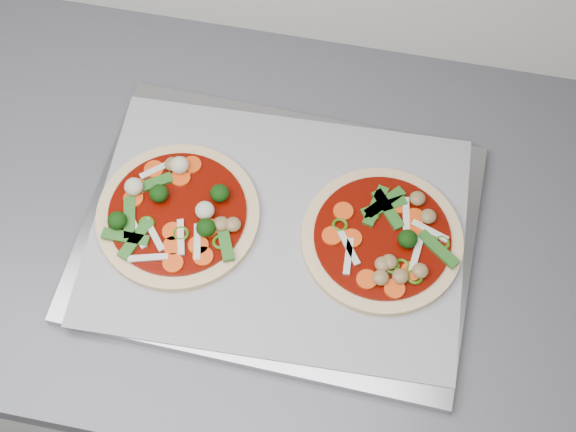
# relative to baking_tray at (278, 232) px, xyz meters

# --- Properties ---
(base_cabinet) EXTENTS (3.60, 0.60, 0.86)m
(base_cabinet) POSITION_rel_baking_tray_xyz_m (-0.48, 0.02, -0.48)
(base_cabinet) COLOR silver
(base_cabinet) RESTS_ON ground
(baking_tray) EXTENTS (0.49, 0.37, 0.02)m
(baking_tray) POSITION_rel_baking_tray_xyz_m (0.00, 0.00, 0.00)
(baking_tray) COLOR #9B9BA1
(baking_tray) RESTS_ON countertop
(parchment) EXTENTS (0.47, 0.35, 0.00)m
(parchment) POSITION_rel_baking_tray_xyz_m (0.00, 0.00, 0.01)
(parchment) COLOR #A0A0A6
(parchment) RESTS_ON baking_tray
(pizza_left) EXTENTS (0.25, 0.25, 0.03)m
(pizza_left) POSITION_rel_baking_tray_xyz_m (-0.13, -0.01, 0.02)
(pizza_left) COLOR #E4BA81
(pizza_left) RESTS_ON parchment
(pizza_right) EXTENTS (0.25, 0.25, 0.03)m
(pizza_right) POSITION_rel_baking_tray_xyz_m (0.13, 0.01, 0.02)
(pizza_right) COLOR #E4BA81
(pizza_right) RESTS_ON parchment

